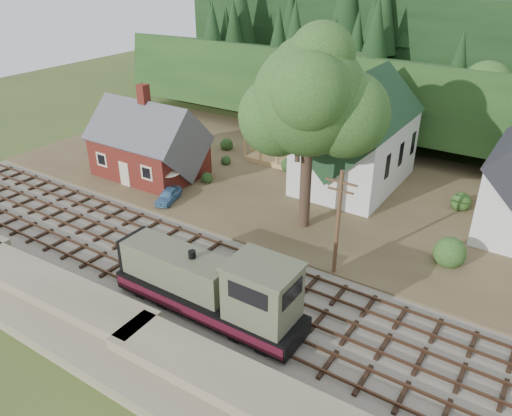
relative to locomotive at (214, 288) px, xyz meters
The scene contains 16 objects.
ground 4.64m from the locomotive, 132.67° to the left, with size 140.00×140.00×0.00m, color #384C1E.
embankment 6.54m from the locomotive, 116.71° to the right, with size 64.00×5.00×1.60m, color #7F7259.
railroad_bed 4.60m from the locomotive, 132.67° to the left, with size 64.00×11.00×0.16m, color #726B5B.
village_flat 21.28m from the locomotive, 97.51° to the left, with size 64.00×26.00×0.30m, color brown.
hillside 45.14m from the locomotive, 93.52° to the left, with size 70.00×28.00×8.00m, color #1E3F19.
ridge 61.10m from the locomotive, 92.60° to the left, with size 80.00×20.00×12.00m, color black.
depot 23.44m from the locomotive, 143.28° to the left, with size 10.80×7.41×9.00m.
church 22.89m from the locomotive, 91.94° to the left, with size 8.40×15.17×13.00m.
timber_frame 26.52m from the locomotive, 109.32° to the left, with size 8.20×6.20×6.99m.
lattice_tower 33.15m from the locomotive, 105.79° to the left, with size 3.20×3.20×12.12m.
big_tree 15.35m from the locomotive, 92.62° to the left, with size 10.90×8.40×14.70m.
telegraph_pole_near 9.45m from the locomotive, 62.70° to the left, with size 2.20×0.28×8.00m.
locomotive is the anchor object (origin of this frame).
car_blue 16.58m from the locomotive, 141.89° to the left, with size 1.37×3.42×1.16m, color #5183AF.
car_green 28.01m from the locomotive, 150.53° to the left, with size 1.42×4.08×1.34m, color gray.
patio_set 18.44m from the locomotive, 140.68° to the left, with size 2.16×2.16×2.40m.
Camera 1 is at (18.36, -22.11, 20.36)m, focal length 35.00 mm.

